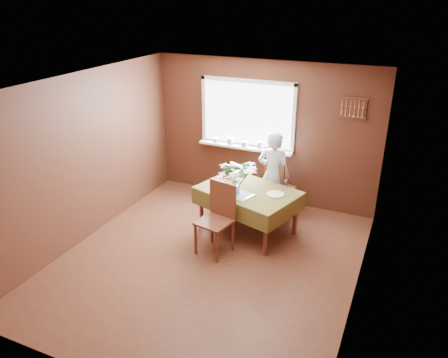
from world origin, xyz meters
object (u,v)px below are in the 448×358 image
at_px(chair_near, 218,215).
at_px(flower_bouquet, 237,176).
at_px(chair_far, 277,185).
at_px(dining_table, 248,195).
at_px(seated_woman, 273,175).

xyz_separation_m(chair_near, flower_bouquet, (0.08, 0.51, 0.43)).
xyz_separation_m(chair_far, chair_near, (-0.44, -1.44, 0.04)).
xyz_separation_m(dining_table, chair_far, (0.24, 0.75, -0.11)).
relative_size(chair_far, seated_woman, 0.64).
distance_m(chair_far, flower_bouquet, 1.11).
bearing_deg(dining_table, chair_near, -89.06).
bearing_deg(chair_near, dining_table, 86.36).
xyz_separation_m(chair_near, seated_woman, (0.39, 1.34, 0.18)).
distance_m(dining_table, chair_far, 0.80).
relative_size(dining_table, chair_near, 1.62).
height_order(chair_far, flower_bouquet, flower_bouquet).
relative_size(chair_far, flower_bouquet, 1.89).
distance_m(seated_woman, flower_bouquet, 0.92).
bearing_deg(dining_table, chair_far, 88.88).
height_order(chair_near, flower_bouquet, flower_bouquet).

